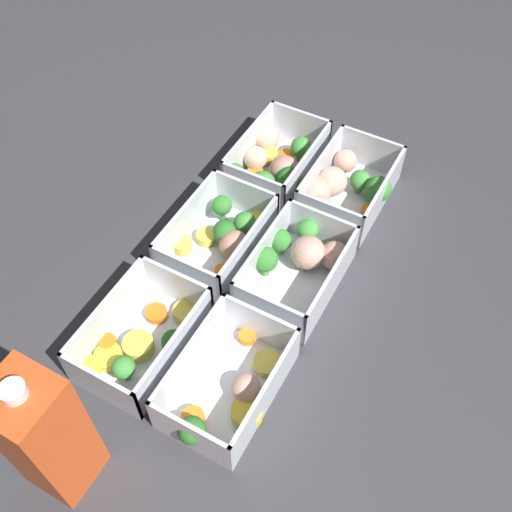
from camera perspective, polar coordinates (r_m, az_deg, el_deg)
The scene contains 8 objects.
ground_plane at distance 0.84m, azimuth 0.00°, elevation -0.95°, with size 4.00×4.00×0.00m, color #38383D.
container_near_left at distance 0.72m, azimuth -2.58°, elevation -12.42°, with size 0.17×0.11×0.07m.
container_near_center at distance 0.82m, azimuth 4.19°, elevation -0.58°, with size 0.17×0.12×0.07m.
container_near_right at distance 0.92m, azimuth 8.14°, elevation 6.36°, with size 0.18×0.14×0.07m.
container_far_left at distance 0.77m, azimuth -10.88°, elevation -7.94°, with size 0.17×0.11×0.07m.
container_far_center at distance 0.85m, azimuth -3.12°, elevation 1.82°, with size 0.17×0.12×0.07m.
container_far_right at distance 0.95m, azimuth 1.71°, elevation 8.91°, with size 0.17×0.13×0.07m.
juice_carton at distance 0.65m, azimuth -19.41°, elevation -15.82°, with size 0.07×0.07×0.20m.
Camera 1 is at (-0.45, -0.24, 0.67)m, focal length 42.00 mm.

